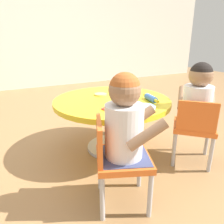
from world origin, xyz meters
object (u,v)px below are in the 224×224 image
at_px(child_chair_right, 194,127).
at_px(craft_scissors, 127,94).
at_px(craft_table, 112,110).
at_px(child_chair_left, 117,158).
at_px(rolling_pin, 151,98).
at_px(seated_child_right, 198,97).
at_px(seated_child_left, 125,120).

distance_m(child_chair_right, craft_scissors, 0.65).
relative_size(craft_table, child_chair_left, 1.82).
xyz_separation_m(child_chair_left, rolling_pin, (0.53, 0.41, 0.18)).
bearing_deg(seated_child_right, craft_table, 135.57).
relative_size(rolling_pin, craft_scissors, 1.71).
bearing_deg(craft_scissors, child_chair_right, -66.89).
xyz_separation_m(craft_table, rolling_pin, (0.25, -0.20, 0.12)).
xyz_separation_m(seated_child_left, rolling_pin, (0.50, 0.42, -0.04)).
distance_m(child_chair_left, craft_scissors, 0.86).
height_order(seated_child_left, craft_scissors, seated_child_left).
bearing_deg(craft_scissors, craft_table, -156.23).
distance_m(craft_table, child_chair_right, 0.67).
bearing_deg(rolling_pin, child_chair_right, -56.24).
relative_size(craft_table, seated_child_left, 1.91).
distance_m(seated_child_left, craft_scissors, 0.84).
bearing_deg(child_chair_left, seated_child_right, 10.33).
distance_m(seated_child_right, rolling_pin, 0.35).
bearing_deg(craft_scissors, seated_child_right, -63.48).
height_order(craft_table, craft_scissors, craft_scissors).
bearing_deg(child_chair_left, child_chair_right, 8.57).
relative_size(child_chair_left, seated_child_right, 1.05).
height_order(seated_child_right, rolling_pin, seated_child_right).
bearing_deg(seated_child_left, seated_child_right, 11.98).
relative_size(craft_table, seated_child_right, 1.91).
height_order(child_chair_right, rolling_pin, child_chair_right).
bearing_deg(rolling_pin, craft_table, 141.46).
distance_m(seated_child_left, rolling_pin, 0.65).
xyz_separation_m(child_chair_right, rolling_pin, (-0.20, 0.30, 0.18)).
height_order(seated_child_left, child_chair_right, seated_child_left).
relative_size(craft_table, rolling_pin, 4.24).
bearing_deg(craft_table, craft_scissors, 23.77).
xyz_separation_m(child_chair_right, craft_scissors, (-0.25, 0.58, 0.16)).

